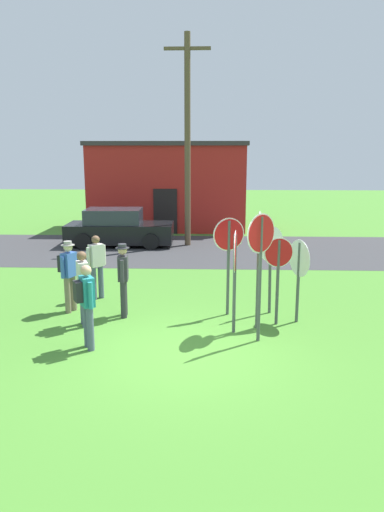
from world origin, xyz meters
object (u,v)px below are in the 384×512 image
at_px(stop_sign_far_back, 299,267).
at_px(person_in_teal, 86,301).
at_px(stop_sign_rear_left, 259,250).
at_px(stop_sign_center_cluster, 270,254).
at_px(stop_sign_tallest, 235,263).
at_px(person_with_sunhat, 69,271).
at_px(person_holding_notes, 97,264).
at_px(stop_sign_nearest, 229,249).
at_px(stop_sign_leaning_left, 261,254).
at_px(stop_sign_leaning_right, 278,267).
at_px(person_in_dark_shirt, 123,276).
at_px(utility_pole, 187,138).
at_px(parked_car_on_street, 119,229).
at_px(person_in_blue, 83,284).

height_order(stop_sign_far_back, person_in_teal, stop_sign_far_back).
bearing_deg(stop_sign_rear_left, stop_sign_center_cluster, 70.23).
xyz_separation_m(stop_sign_tallest, person_with_sunhat, (-3.91, 1.24, -0.51)).
distance_m(stop_sign_center_cluster, person_holding_notes, 4.51).
bearing_deg(stop_sign_nearest, stop_sign_leaning_left, -70.53).
xyz_separation_m(stop_sign_rear_left, stop_sign_leaning_right, (0.47, 0.27, -0.41)).
bearing_deg(person_in_teal, person_in_dark_shirt, 79.09).
distance_m(stop_sign_leaning_left, person_with_sunhat, 4.78).
xyz_separation_m(stop_sign_rear_left, person_holding_notes, (-3.99, 2.03, -0.79)).
bearing_deg(utility_pole, person_with_sunhat, -105.81).
bearing_deg(person_in_teal, stop_sign_nearest, 37.52).
bearing_deg(person_holding_notes, stop_sign_far_back, -17.75).
bearing_deg(person_holding_notes, stop_sign_leaning_right, -21.57).
relative_size(parked_car_on_street, person_in_blue, 2.57).
height_order(utility_pole, stop_sign_tallest, utility_pole).
distance_m(stop_sign_nearest, person_in_blue, 3.39).
bearing_deg(person_in_dark_shirt, stop_sign_leaning_right, -6.48).
distance_m(utility_pole, person_holding_notes, 8.51).
relative_size(stop_sign_far_back, stop_sign_leaning_left, 0.72).
bearing_deg(person_with_sunhat, person_in_teal, -66.04).
height_order(stop_sign_rear_left, stop_sign_leaning_right, stop_sign_rear_left).
bearing_deg(person_with_sunhat, person_holding_notes, 67.98).
xyz_separation_m(stop_sign_leaning_left, person_with_sunhat, (-4.39, 1.71, -0.81)).
xyz_separation_m(person_in_teal, person_holding_notes, (-0.57, 3.30, -0.03)).
height_order(stop_sign_leaning_right, stop_sign_nearest, stop_sign_nearest).
distance_m(stop_sign_rear_left, stop_sign_leaning_right, 0.68).
relative_size(stop_sign_nearest, stop_sign_far_back, 1.22).
bearing_deg(stop_sign_rear_left, person_in_teal, -159.56).
bearing_deg(stop_sign_tallest, person_in_dark_shirt, 159.64).
bearing_deg(parked_car_on_street, stop_sign_center_cluster, -58.16).
bearing_deg(parked_car_on_street, stop_sign_nearest, -63.86).
height_order(stop_sign_tallest, person_in_teal, stop_sign_tallest).
relative_size(utility_pole, stop_sign_far_back, 4.33).
bearing_deg(person_in_teal, person_with_sunhat, 113.96).
bearing_deg(stop_sign_leaning_right, utility_pole, 104.70).
distance_m(utility_pole, person_with_sunhat, 9.54).
distance_m(stop_sign_leaning_right, stop_sign_far_back, 0.52).
height_order(parked_car_on_street, person_with_sunhat, person_with_sunhat).
height_order(utility_pole, person_in_dark_shirt, utility_pole).
height_order(parked_car_on_street, stop_sign_tallest, stop_sign_tallest).
relative_size(stop_sign_center_cluster, stop_sign_far_back, 1.10).
relative_size(person_in_teal, person_with_sunhat, 0.97).
distance_m(stop_sign_center_cluster, person_in_blue, 4.37).
bearing_deg(person_in_teal, person_holding_notes, 99.77).
height_order(utility_pole, stop_sign_nearest, utility_pole).
height_order(parked_car_on_street, stop_sign_leaning_right, stop_sign_leaning_right).
distance_m(person_in_dark_shirt, person_in_blue, 1.01).
xyz_separation_m(stop_sign_nearest, person_in_dark_shirt, (-2.44, -0.22, -0.61)).
xyz_separation_m(person_in_dark_shirt, person_in_blue, (-0.78, -0.64, -0.03)).
height_order(person_in_dark_shirt, person_in_blue, person_in_dark_shirt).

